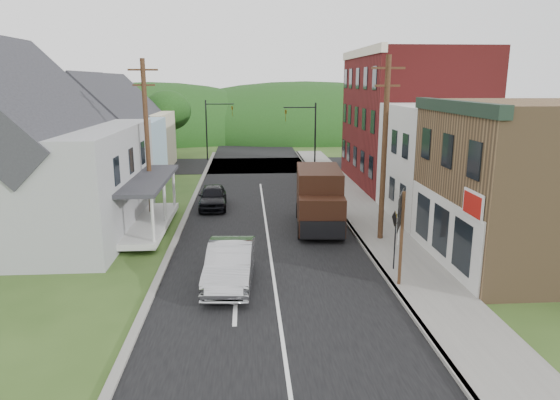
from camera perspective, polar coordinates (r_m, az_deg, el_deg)
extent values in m
plane|color=#2D4719|center=(21.49, -0.89, -7.87)|extent=(120.00, 120.00, 0.00)
cube|color=black|center=(31.01, -1.85, -1.15)|extent=(9.00, 90.00, 0.02)
cube|color=black|center=(47.65, -2.58, 3.99)|extent=(60.00, 9.00, 0.02)
cube|color=slate|center=(29.86, 9.69, -1.77)|extent=(2.80, 55.00, 0.15)
cube|color=slate|center=(29.57, 7.14, -1.83)|extent=(0.20, 55.00, 0.15)
cube|color=slate|center=(29.28, -10.84, -2.16)|extent=(0.30, 55.00, 0.12)
cube|color=brown|center=(23.88, 27.29, 1.53)|extent=(8.00, 8.00, 7.00)
cube|color=silver|center=(30.47, 20.09, 4.01)|extent=(8.00, 7.00, 6.50)
cube|color=maroon|center=(39.09, 14.71, 8.88)|extent=(8.00, 12.00, 10.00)
cube|color=#9FA1A4|center=(28.68, -26.31, 1.87)|extent=(10.00, 12.00, 5.50)
cube|color=#89AABB|center=(38.69, -18.83, 4.83)|extent=(7.00, 8.00, 5.00)
cube|color=beige|center=(47.48, -16.68, 6.45)|extent=(7.00, 8.00, 5.00)
cylinder|color=#472D19|center=(24.63, 11.82, 5.44)|extent=(0.26, 0.26, 9.00)
cube|color=#472D19|center=(24.42, 12.27, 14.53)|extent=(1.60, 0.10, 0.10)
cube|color=#472D19|center=(24.41, 12.17, 12.66)|extent=(1.20, 0.10, 0.10)
cylinder|color=#472D19|center=(28.72, -14.92, 6.37)|extent=(0.26, 0.26, 9.00)
cube|color=#472D19|center=(28.54, -15.40, 14.16)|extent=(1.60, 0.10, 0.10)
cube|color=#472D19|center=(28.53, -15.30, 12.56)|extent=(1.20, 0.10, 0.10)
cylinder|color=black|center=(44.17, 4.04, 7.15)|extent=(0.14, 0.14, 6.00)
cylinder|color=black|center=(43.80, 2.25, 10.53)|extent=(2.80, 0.10, 0.10)
imported|color=olive|center=(43.73, 0.65, 9.62)|extent=(0.16, 0.20, 1.00)
cylinder|color=black|center=(50.88, -8.39, 7.87)|extent=(0.14, 0.14, 6.00)
cylinder|color=black|center=(50.61, -6.89, 10.84)|extent=(2.80, 0.10, 0.10)
imported|color=olive|center=(50.60, -5.49, 10.08)|extent=(0.16, 0.20, 1.00)
cylinder|color=#382616|center=(44.19, -27.93, 4.82)|extent=(0.36, 0.36, 4.76)
ellipsoid|color=black|center=(43.90, -28.44, 9.42)|extent=(5.80, 5.80, 4.93)
cylinder|color=#382616|center=(52.93, -12.58, 6.77)|extent=(0.36, 0.36, 3.92)
ellipsoid|color=black|center=(52.69, -12.75, 9.94)|extent=(4.80, 4.80, 4.08)
ellipsoid|color=black|center=(75.41, -3.07, 7.47)|extent=(90.00, 30.00, 16.00)
imported|color=#9E9EA3|center=(19.78, -5.71, -7.31)|extent=(2.04, 5.08, 1.64)
imported|color=black|center=(31.64, -7.69, 0.36)|extent=(1.82, 4.26, 1.44)
cube|color=black|center=(27.44, 4.43, 0.64)|extent=(2.64, 4.57, 2.90)
cube|color=black|center=(25.04, 4.78, -1.79)|extent=(2.42, 1.78, 1.90)
cube|color=black|center=(25.03, 4.79, 0.10)|extent=(2.19, 1.36, 0.05)
cube|color=black|center=(24.36, 4.90, -3.46)|extent=(2.21, 0.32, 0.90)
cylinder|color=black|center=(25.30, 2.35, -3.48)|extent=(0.35, 0.92, 0.90)
cylinder|color=black|center=(25.45, 7.10, -3.47)|extent=(0.35, 0.92, 0.90)
cylinder|color=black|center=(29.15, 2.13, -1.19)|extent=(0.35, 0.92, 0.90)
cylinder|color=black|center=(29.28, 6.25, -1.20)|extent=(0.35, 0.92, 0.90)
cube|color=#472D19|center=(19.51, 13.71, -4.32)|extent=(0.15, 0.15, 3.67)
cube|color=black|center=(19.21, 13.72, -1.03)|extent=(0.85, 1.95, 0.08)
cube|color=silver|center=(18.39, 13.45, -0.13)|extent=(0.24, 0.54, 0.23)
cube|color=silver|center=(18.50, 13.37, -1.55)|extent=(0.26, 0.59, 0.58)
cube|color=silver|center=(18.63, 13.29, -2.96)|extent=(0.24, 0.54, 0.29)
cube|color=silver|center=(19.10, 13.67, 0.35)|extent=(0.24, 0.54, 0.23)
cube|color=silver|center=(19.21, 13.59, -1.02)|extent=(0.26, 0.59, 0.58)
cube|color=silver|center=(19.33, 13.52, -2.37)|extent=(0.24, 0.54, 0.29)
cube|color=silver|center=(19.82, 13.87, 0.81)|extent=(0.24, 0.54, 0.23)
cube|color=silver|center=(19.92, 13.80, -0.52)|extent=(0.26, 0.59, 0.58)
cube|color=silver|center=(20.04, 13.72, -1.83)|extent=(0.24, 0.54, 0.29)
cube|color=silver|center=(19.49, 13.42, -4.00)|extent=(0.20, 0.44, 0.58)
cylinder|color=black|center=(21.21, 13.00, -4.67)|extent=(0.06, 0.06, 2.38)
cube|color=black|center=(20.91, 12.97, -2.10)|extent=(0.03, 0.70, 0.70)
cube|color=#F0B20C|center=(20.92, 13.01, -2.10)|extent=(0.04, 0.63, 0.63)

